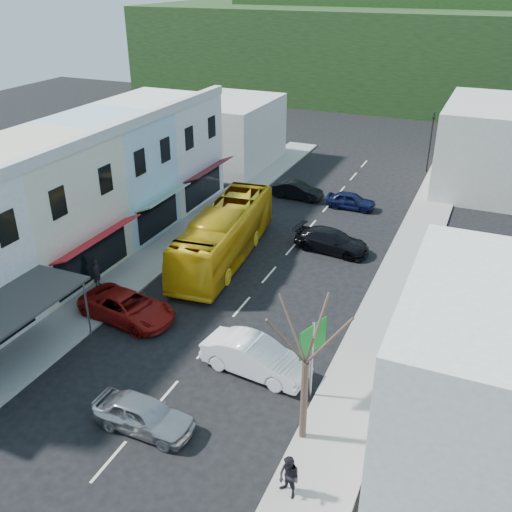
{
  "coord_description": "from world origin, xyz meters",
  "views": [
    {
      "loc": [
        11.31,
        -20.19,
        16.58
      ],
      "look_at": [
        0.0,
        6.0,
        2.2
      ],
      "focal_mm": 40.0,
      "sensor_mm": 36.0,
      "label": 1
    }
  ],
  "objects": [
    {
      "name": "car_white",
      "position": [
        2.93,
        -0.87,
        0.7
      ],
      "size": [
        4.57,
        2.28,
        1.4
      ],
      "primitive_type": "imported",
      "rotation": [
        0.0,
        0.0,
        1.46
      ],
      "color": "white",
      "rests_on": "ground"
    },
    {
      "name": "car_navy_mid",
      "position": [
        1.73,
        20.46,
        0.7
      ],
      "size": [
        4.41,
        1.82,
        1.4
      ],
      "primitive_type": "imported",
      "rotation": [
        0.0,
        0.0,
        1.58
      ],
      "color": "black",
      "rests_on": "ground"
    },
    {
      "name": "sidewalk_right",
      "position": [
        7.5,
        10.0,
        0.07
      ],
      "size": [
        3.0,
        52.0,
        0.15
      ],
      "primitive_type": "cube",
      "color": "gray",
      "rests_on": "ground"
    },
    {
      "name": "ground",
      "position": [
        0.0,
        0.0,
        0.0
      ],
      "size": [
        120.0,
        120.0,
        0.0
      ],
      "primitive_type": "plane",
      "color": "black",
      "rests_on": "ground"
    },
    {
      "name": "shopfront_row",
      "position": [
        -12.49,
        5.0,
        4.0
      ],
      "size": [
        8.25,
        30.0,
        8.0
      ],
      "color": "beige",
      "rests_on": "ground"
    },
    {
      "name": "hillside",
      "position": [
        -1.45,
        65.09,
        6.73
      ],
      "size": [
        80.0,
        26.0,
        14.0
      ],
      "color": "#1A3114",
      "rests_on": "ground"
    },
    {
      "name": "bus",
      "position": [
        -3.44,
        8.93,
        1.55
      ],
      "size": [
        3.74,
        11.8,
        3.1
      ],
      "primitive_type": "imported",
      "rotation": [
        0.0,
        0.0,
        0.11
      ],
      "color": "gold",
      "rests_on": "ground"
    },
    {
      "name": "distant_block_left",
      "position": [
        -12.0,
        27.0,
        3.0
      ],
      "size": [
        8.0,
        10.0,
        6.0
      ],
      "primitive_type": "cube",
      "color": "#B7B2A8",
      "rests_on": "ground"
    },
    {
      "name": "distant_block_right",
      "position": [
        11.0,
        30.0,
        3.5
      ],
      "size": [
        8.0,
        12.0,
        7.0
      ],
      "primitive_type": "cube",
      "color": "#B7B2A8",
      "rests_on": "ground"
    },
    {
      "name": "car_silver",
      "position": [
        0.27,
        -5.97,
        0.7
      ],
      "size": [
        4.42,
        1.85,
        1.4
      ],
      "primitive_type": "imported",
      "rotation": [
        0.0,
        0.0,
        1.56
      ],
      "color": "#A5A5AA",
      "rests_on": "ground"
    },
    {
      "name": "car_red",
      "position": [
        -5.0,
        0.53,
        0.7
      ],
      "size": [
        4.8,
        2.45,
        1.4
      ],
      "primitive_type": "imported",
      "rotation": [
        0.0,
        0.0,
        1.45
      ],
      "color": "maroon",
      "rests_on": "ground"
    },
    {
      "name": "sidewalk_left",
      "position": [
        -7.5,
        10.0,
        0.07
      ],
      "size": [
        3.0,
        52.0,
        0.15
      ],
      "primitive_type": "cube",
      "color": "gray",
      "rests_on": "ground"
    },
    {
      "name": "traffic_signal",
      "position": [
        5.8,
        31.95,
        2.7
      ],
      "size": [
        1.26,
        1.44,
        5.4
      ],
      "primitive_type": null,
      "rotation": [
        0.0,
        0.0,
        3.51
      ],
      "color": "black",
      "rests_on": "ground"
    },
    {
      "name": "car_black_near",
      "position": [
        2.51,
        12.68,
        0.7
      ],
      "size": [
        4.66,
        2.29,
        1.4
      ],
      "primitive_type": "imported",
      "rotation": [
        0.0,
        0.0,
        1.47
      ],
      "color": "black",
      "rests_on": "ground"
    },
    {
      "name": "car_black_far",
      "position": [
        -2.78,
        20.88,
        0.7
      ],
      "size": [
        4.48,
        2.01,
        1.4
      ],
      "primitive_type": "imported",
      "rotation": [
        0.0,
        0.0,
        1.52
      ],
      "color": "black",
      "rests_on": "ground"
    },
    {
      "name": "pedestrian_left",
      "position": [
        -8.5,
        2.6,
        1.0
      ],
      "size": [
        0.5,
        0.66,
        1.7
      ],
      "primitive_type": "imported",
      "rotation": [
        0.0,
        0.0,
        1.75
      ],
      "color": "black",
      "rests_on": "sidewalk_left"
    },
    {
      "name": "street_tree",
      "position": [
        6.3,
        -3.99,
        3.68
      ],
      "size": [
        2.93,
        2.93,
        7.37
      ],
      "primitive_type": null,
      "rotation": [
        0.0,
        0.0,
        -0.13
      ],
      "color": "#392A23",
      "rests_on": "ground"
    },
    {
      "name": "pedestrian_right",
      "position": [
        6.79,
        -6.86,
        1.0
      ],
      "size": [
        0.82,
        0.69,
        1.7
      ],
      "primitive_type": "imported",
      "rotation": [
        0.0,
        0.0,
        -0.43
      ],
      "color": "black",
      "rests_on": "sidewalk_right"
    },
    {
      "name": "direction_sign",
      "position": [
        5.8,
        -1.55,
        1.92
      ],
      "size": [
        1.28,
        1.85,
        3.83
      ],
      "primitive_type": null,
      "rotation": [
        0.0,
        0.0,
        -0.34
      ],
      "color": "#085F18",
      "rests_on": "ground"
    }
  ]
}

